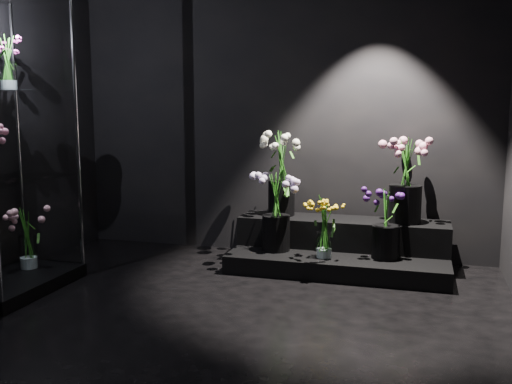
% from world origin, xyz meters
% --- Properties ---
extents(floor, '(4.00, 4.00, 0.00)m').
position_xyz_m(floor, '(0.00, 0.00, 0.00)').
color(floor, black).
rests_on(floor, ground).
extents(wall_back, '(4.00, 0.00, 4.00)m').
position_xyz_m(wall_back, '(0.00, 2.00, 1.40)').
color(wall_back, black).
rests_on(wall_back, floor).
extents(display_riser, '(1.85, 0.82, 0.41)m').
position_xyz_m(display_riser, '(0.64, 1.63, 0.17)').
color(display_riser, black).
rests_on(display_riser, floor).
extents(display_case, '(0.61, 1.01, 2.23)m').
position_xyz_m(display_case, '(-1.68, 0.29, 1.12)').
color(display_case, black).
rests_on(display_case, floor).
extents(bouquet_orange_bells, '(0.27, 0.27, 0.52)m').
position_xyz_m(bouquet_orange_bells, '(0.55, 1.33, 0.42)').
color(bouquet_orange_bells, white).
rests_on(bouquet_orange_bells, display_riser).
extents(bouquet_lilac, '(0.39, 0.39, 0.70)m').
position_xyz_m(bouquet_lilac, '(0.10, 1.46, 0.56)').
color(bouquet_lilac, black).
rests_on(bouquet_lilac, display_riser).
extents(bouquet_purple, '(0.38, 0.38, 0.59)m').
position_xyz_m(bouquet_purple, '(1.04, 1.46, 0.49)').
color(bouquet_purple, black).
rests_on(bouquet_purple, display_riser).
extents(bouquet_cream_roses, '(0.46, 0.46, 0.78)m').
position_xyz_m(bouquet_cream_roses, '(0.08, 1.77, 0.86)').
color(bouquet_cream_roses, black).
rests_on(bouquet_cream_roses, display_riser).
extents(bouquet_pink_roses, '(0.49, 0.49, 0.73)m').
position_xyz_m(bouquet_pink_roses, '(1.18, 1.73, 0.83)').
color(bouquet_pink_roses, black).
rests_on(bouquet_pink_roses, display_riser).
extents(bouquet_case_magenta, '(0.27, 0.27, 0.40)m').
position_xyz_m(bouquet_case_magenta, '(-1.72, 0.41, 1.73)').
color(bouquet_case_magenta, white).
rests_on(bouquet_case_magenta, display_case).
extents(bouquet_case_base_pink, '(0.34, 0.34, 0.50)m').
position_xyz_m(bouquet_case_base_pink, '(-1.73, 0.53, 0.37)').
color(bouquet_case_base_pink, white).
rests_on(bouquet_case_base_pink, display_case).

